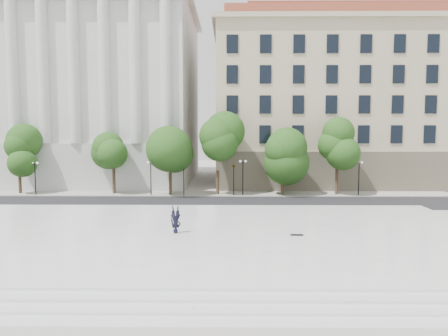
# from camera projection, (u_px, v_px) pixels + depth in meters

# --- Properties ---
(ground) EXTENTS (160.00, 160.00, 0.00)m
(ground) POSITION_uv_depth(u_px,v_px,m) (173.00, 250.00, 28.09)
(ground) COLOR #ACAAA3
(ground) RESTS_ON ground
(plaza) EXTENTS (44.00, 22.00, 0.45)m
(plaza) POSITION_uv_depth(u_px,v_px,m) (178.00, 235.00, 31.06)
(plaza) COLOR white
(plaza) RESTS_ON ground
(street) EXTENTS (60.00, 8.00, 0.02)m
(street) POSITION_uv_depth(u_px,v_px,m) (195.00, 203.00, 46.01)
(street) COLOR black
(street) RESTS_ON ground
(far_sidewalk) EXTENTS (60.00, 4.00, 0.12)m
(far_sidewalk) POSITION_uv_depth(u_px,v_px,m) (199.00, 194.00, 51.98)
(far_sidewalk) COLOR #B5B2A7
(far_sidewalk) RESTS_ON ground
(building_west) EXTENTS (31.50, 27.65, 25.60)m
(building_west) POSITION_uv_depth(u_px,v_px,m) (92.00, 95.00, 65.54)
(building_west) COLOR silver
(building_west) RESTS_ON ground
(building_east) EXTENTS (36.00, 26.15, 23.00)m
(building_east) POSITION_uv_depth(u_px,v_px,m) (338.00, 106.00, 65.61)
(building_east) COLOR #B9A98D
(building_east) RESTS_ON ground
(traffic_light_west) EXTENTS (0.70, 1.93, 4.26)m
(traffic_light_west) POSITION_uv_depth(u_px,v_px,m) (184.00, 164.00, 49.98)
(traffic_light_west) COLOR black
(traffic_light_west) RESTS_ON ground
(traffic_light_east) EXTENTS (0.41, 1.84, 4.24)m
(traffic_light_east) POSITION_uv_depth(u_px,v_px,m) (234.00, 164.00, 49.91)
(traffic_light_east) COLOR black
(traffic_light_east) RESTS_ON ground
(person_lying) EXTENTS (1.00, 2.03, 0.53)m
(person_lying) POSITION_uv_depth(u_px,v_px,m) (176.00, 229.00, 30.68)
(person_lying) COLOR black
(person_lying) RESTS_ON plaza
(skateboard) EXTENTS (0.87, 0.25, 0.09)m
(skateboard) POSITION_uv_depth(u_px,v_px,m) (297.00, 235.00, 30.01)
(skateboard) COLOR black
(skateboard) RESTS_ON plaza
(plaza_steps) EXTENTS (44.00, 3.00, 0.30)m
(plaza_steps) POSITION_uv_depth(u_px,v_px,m) (147.00, 303.00, 19.21)
(plaza_steps) COLOR white
(plaza_steps) RESTS_ON ground
(street_trees) EXTENTS (41.29, 4.91, 7.88)m
(street_trees) POSITION_uv_depth(u_px,v_px,m) (205.00, 151.00, 50.79)
(street_trees) COLOR #382619
(street_trees) RESTS_ON ground
(lamp_posts) EXTENTS (38.36, 0.28, 4.19)m
(lamp_posts) POSITION_uv_depth(u_px,v_px,m) (197.00, 172.00, 50.34)
(lamp_posts) COLOR black
(lamp_posts) RESTS_ON ground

